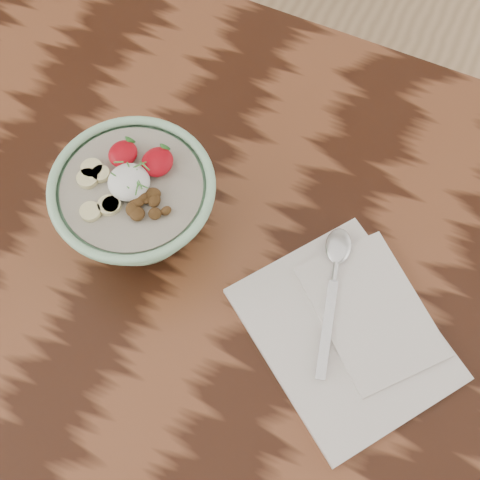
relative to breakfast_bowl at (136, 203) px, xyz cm
name	(u,v)px	position (x,y,z in cm)	size (l,w,h in cm)	color
table	(147,279)	(0.99, -3.35, -15.92)	(160.00, 90.00, 75.00)	black
breakfast_bowl	(136,203)	(0.00, 0.00, 0.00)	(19.63, 19.63, 12.87)	#A1D9AC
napkin	(350,329)	(29.31, -1.98, -6.00)	(31.24, 30.10, 1.50)	white
spoon	(336,266)	(24.81, 4.41, -4.70)	(6.86, 19.51, 1.02)	silver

